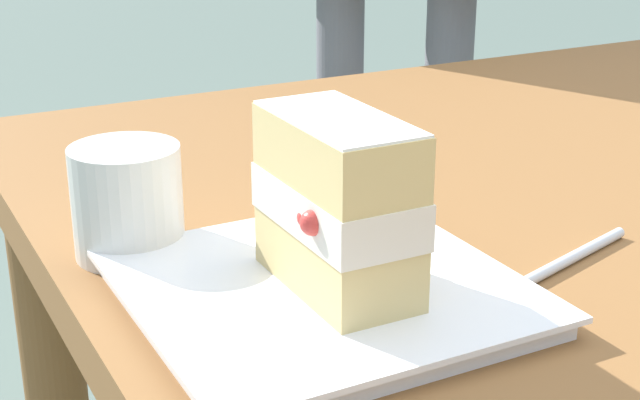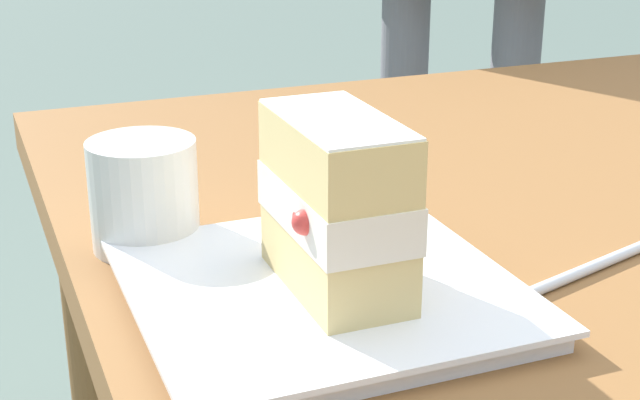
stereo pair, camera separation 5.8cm
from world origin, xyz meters
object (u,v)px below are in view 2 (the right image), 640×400
dessert_plate (320,292)px  cake_slice (337,204)px  coffee_cup (144,193)px  dessert_fork (558,281)px

dessert_plate → cake_slice: 0.06m
dessert_plate → coffee_cup: coffee_cup is taller
dessert_fork → cake_slice: bearing=80.4°
cake_slice → coffee_cup: cake_slice is taller
dessert_plate → dessert_fork: bearing=-102.9°
dessert_plate → dessert_fork: 0.16m
coffee_cup → cake_slice: bearing=-148.0°
dessert_fork → coffee_cup: 0.29m
dessert_fork → dessert_plate: bearing=77.1°
dessert_fork → coffee_cup: coffee_cup is taller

